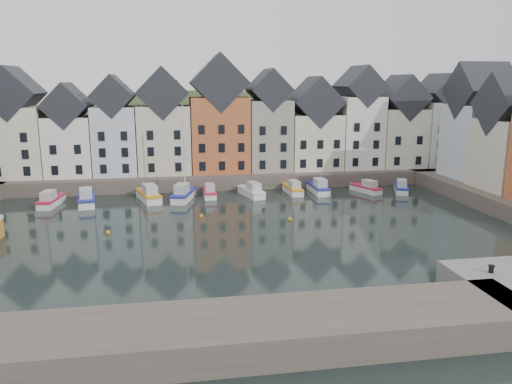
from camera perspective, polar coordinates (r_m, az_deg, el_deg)
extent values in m
plane|color=black|center=(51.74, -1.32, -5.03)|extent=(260.00, 260.00, 0.00)
cube|color=#4D423B|center=(80.49, -4.34, 2.02)|extent=(90.00, 16.00, 2.00)
cube|color=#4D423B|center=(30.71, -14.66, -16.27)|extent=(50.00, 6.00, 2.00)
ellipsoid|color=#232E17|center=(110.31, -5.40, -5.29)|extent=(153.60, 70.40, 64.00)
sphere|color=black|center=(100.27, -13.55, 8.21)|extent=(5.77, 5.77, 5.77)
sphere|color=black|center=(114.35, 6.82, 8.66)|extent=(5.27, 5.27, 5.27)
sphere|color=black|center=(110.35, 11.27, 8.25)|extent=(5.07, 5.07, 5.07)
sphere|color=black|center=(106.46, 2.11, 8.30)|extent=(5.01, 5.01, 5.01)
sphere|color=black|center=(110.23, -25.76, 6.57)|extent=(3.94, 3.94, 3.94)
sphere|color=black|center=(114.89, 8.56, 8.59)|extent=(5.21, 5.21, 5.21)
sphere|color=black|center=(108.11, -4.73, 8.60)|extent=(5.45, 5.45, 5.45)
sphere|color=black|center=(107.28, 15.38, 7.57)|extent=(4.49, 4.49, 4.49)
cube|color=beige|center=(80.47, -25.53, 5.19)|extent=(7.67, 8.00, 10.07)
cube|color=black|center=(80.04, -26.00, 10.10)|extent=(7.67, 8.16, 7.67)
cube|color=white|center=(78.86, -20.39, 4.96)|extent=(6.56, 8.00, 8.61)
cube|color=black|center=(78.38, -20.72, 9.25)|extent=(6.56, 8.16, 6.56)
cube|color=silver|center=(77.80, -15.68, 5.71)|extent=(6.20, 8.00, 10.02)
cube|color=black|center=(77.35, -15.97, 10.52)|extent=(6.20, 8.16, 6.20)
cube|color=beige|center=(77.34, -10.43, 5.95)|extent=(7.70, 8.00, 10.08)
cube|color=black|center=(76.89, -10.63, 11.09)|extent=(7.70, 8.16, 7.70)
cube|color=#B75D34|center=(77.58, -4.23, 6.59)|extent=(8.69, 8.00, 11.28)
cube|color=black|center=(77.17, -4.33, 12.35)|extent=(8.69, 8.16, 8.69)
cube|color=gray|center=(78.67, 1.40, 6.51)|extent=(6.43, 8.00, 10.78)
cube|color=black|center=(78.25, 1.43, 11.60)|extent=(6.43, 8.16, 6.43)
cube|color=beige|center=(80.47, 6.54, 5.77)|extent=(7.88, 8.00, 8.56)
cube|color=black|center=(79.99, 6.65, 10.21)|extent=(7.88, 8.16, 7.88)
cube|color=silver|center=(82.64, 11.50, 6.73)|extent=(6.50, 8.00, 11.27)
cube|color=black|center=(82.26, 11.72, 11.75)|extent=(6.50, 8.16, 6.50)
cube|color=beige|center=(85.47, 15.89, 6.03)|extent=(7.23, 8.00, 9.32)
cube|color=black|center=(85.04, 16.15, 10.35)|extent=(7.23, 8.16, 7.23)
cube|color=white|center=(88.55, 19.95, 6.29)|extent=(6.18, 8.00, 10.32)
cube|color=black|center=(88.17, 20.28, 10.61)|extent=(6.18, 8.16, 6.18)
cube|color=silver|center=(78.42, 23.93, 5.28)|extent=(7.47, 8.00, 10.38)
cube|color=black|center=(77.98, 24.40, 10.51)|extent=(7.62, 8.00, 8.00)
sphere|color=orange|center=(58.98, -6.28, -2.75)|extent=(0.50, 0.50, 0.50)
sphere|color=orange|center=(57.48, 3.91, -3.10)|extent=(0.50, 0.50, 0.50)
sphere|color=orange|center=(54.56, -16.54, -4.46)|extent=(0.50, 0.50, 0.50)
cube|color=silver|center=(69.35, -22.32, -1.15)|extent=(2.47, 6.00, 1.07)
cube|color=#B71A37|center=(69.22, -22.36, -0.69)|extent=(2.59, 6.13, 0.24)
cube|color=#A9ADB1|center=(68.30, -22.65, -0.38)|extent=(1.64, 2.48, 1.16)
cube|color=silver|center=(68.35, -18.79, -1.04)|extent=(2.91, 6.68, 1.18)
cube|color=navy|center=(68.21, -18.83, -0.51)|extent=(3.04, 6.83, 0.27)
cube|color=#A9ADB1|center=(67.12, -18.87, -0.15)|extent=(1.89, 2.79, 1.29)
cube|color=silver|center=(68.37, -12.17, -0.63)|extent=(3.73, 6.87, 1.21)
cube|color=orange|center=(68.23, -12.20, -0.09)|extent=(3.87, 7.03, 0.27)
cube|color=#A9ADB1|center=(67.15, -12.03, 0.29)|extent=(2.21, 2.96, 1.32)
cube|color=silver|center=(67.96, -8.23, -0.56)|extent=(3.67, 6.87, 1.21)
cube|color=navy|center=(67.81, -8.25, -0.02)|extent=(3.81, 7.02, 0.27)
cube|color=#A9ADB1|center=(66.74, -8.47, 0.35)|extent=(2.19, 2.95, 1.32)
cylinder|color=silver|center=(67.48, -8.25, 4.70)|extent=(0.15, 0.15, 12.06)
cube|color=silver|center=(69.59, -5.33, -0.24)|extent=(1.65, 5.33, 0.97)
cube|color=#B71A37|center=(69.47, -5.34, 0.19)|extent=(1.74, 5.44, 0.22)
cube|color=#A9ADB1|center=(68.58, -5.30, 0.48)|extent=(1.26, 2.14, 1.06)
cube|color=silver|center=(69.48, -0.55, -0.18)|extent=(3.13, 6.11, 1.07)
cube|color=silver|center=(69.35, -0.55, 0.30)|extent=(3.25, 6.24, 0.24)
cube|color=#A9ADB1|center=(68.44, -0.27, 0.63)|extent=(1.90, 2.60, 1.17)
cube|color=silver|center=(71.45, 4.21, 0.13)|extent=(1.91, 5.55, 1.00)
cube|color=orange|center=(71.34, 4.21, 0.56)|extent=(2.00, 5.66, 0.23)
cube|color=#A9ADB1|center=(70.46, 4.41, 0.86)|extent=(1.38, 2.25, 1.09)
cube|color=silver|center=(72.15, 7.11, 0.22)|extent=(1.86, 6.18, 1.13)
cube|color=navy|center=(72.02, 7.12, 0.70)|extent=(1.96, 6.31, 0.26)
cube|color=#A9ADB1|center=(71.03, 7.34, 1.04)|extent=(1.45, 2.47, 1.24)
cube|color=silver|center=(73.62, 12.40, 0.22)|extent=(3.34, 5.45, 0.96)
cube|color=#B71A37|center=(73.51, 12.41, 0.62)|extent=(3.46, 5.58, 0.22)
cube|color=#A9ADB1|center=(72.85, 12.85, 0.91)|extent=(1.89, 2.39, 1.05)
cube|color=silver|center=(75.05, 16.23, 0.25)|extent=(3.48, 5.66, 1.00)
cube|color=navy|center=(74.94, 16.25, 0.66)|extent=(3.60, 5.79, 0.23)
cube|color=#A9ADB1|center=(74.03, 16.33, 0.94)|extent=(1.97, 2.48, 1.09)
cylinder|color=black|center=(40.41, 25.29, -8.00)|extent=(0.36, 0.36, 0.50)
cylinder|color=black|center=(40.32, 25.33, -7.64)|extent=(0.48, 0.48, 0.08)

